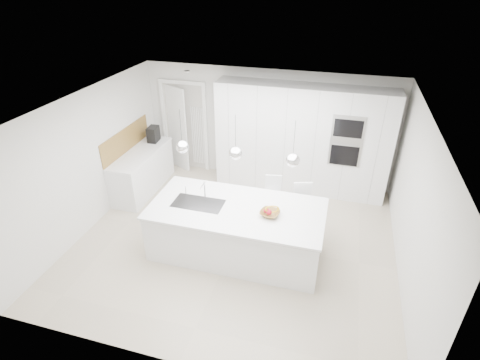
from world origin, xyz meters
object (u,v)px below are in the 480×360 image
(island_base, at_px, (236,233))
(fruit_bowl, at_px, (270,213))
(espresso_machine, at_px, (153,134))
(bar_stool_right, at_px, (300,212))
(bar_stool_left, at_px, (271,202))

(island_base, distance_m, fruit_bowl, 0.76)
(island_base, relative_size, espresso_machine, 8.34)
(espresso_machine, height_order, bar_stool_right, espresso_machine)
(fruit_bowl, height_order, bar_stool_right, bar_stool_right)
(fruit_bowl, xyz_separation_m, bar_stool_left, (-0.17, 1.03, -0.45))
(island_base, bearing_deg, bar_stool_left, 68.72)
(fruit_bowl, relative_size, bar_stool_left, 0.31)
(island_base, distance_m, bar_stool_right, 1.24)
(bar_stool_left, distance_m, bar_stool_right, 0.61)
(island_base, height_order, fruit_bowl, fruit_bowl)
(bar_stool_left, relative_size, bar_stool_right, 0.95)
(island_base, relative_size, bar_stool_right, 2.72)
(island_base, relative_size, fruit_bowl, 9.13)
(espresso_machine, bearing_deg, fruit_bowl, -39.57)
(fruit_bowl, bearing_deg, island_base, 177.95)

